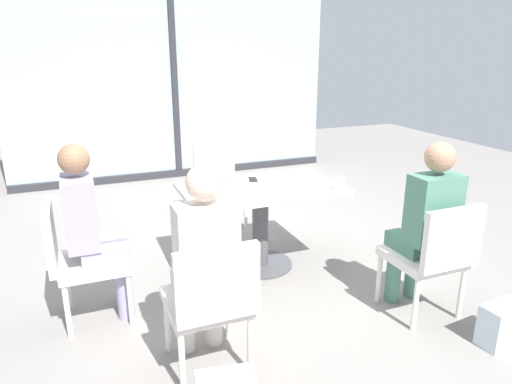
# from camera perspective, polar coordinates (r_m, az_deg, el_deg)

# --- Properties ---
(ground_plane) EXTENTS (12.00, 12.00, 0.00)m
(ground_plane) POSITION_cam_1_polar(r_m,az_deg,el_deg) (4.12, 0.53, -9.05)
(ground_plane) COLOR gray
(window_wall_backdrop) EXTENTS (4.59, 0.10, 2.70)m
(window_wall_backdrop) POSITION_cam_1_polar(r_m,az_deg,el_deg) (6.77, -10.03, 11.97)
(window_wall_backdrop) COLOR #A2B7BC
(window_wall_backdrop) RESTS_ON ground_plane
(dining_table_main) EXTENTS (1.31, 0.80, 0.73)m
(dining_table_main) POSITION_cam_1_polar(r_m,az_deg,el_deg) (3.90, 0.55, -1.97)
(dining_table_main) COLOR silver
(dining_table_main) RESTS_ON ground_plane
(chair_front_right) EXTENTS (0.46, 0.50, 0.87)m
(chair_front_right) POSITION_cam_1_polar(r_m,az_deg,el_deg) (3.40, 21.16, -7.07)
(chair_front_right) COLOR silver
(chair_front_right) RESTS_ON ground_plane
(chair_front_left) EXTENTS (0.46, 0.50, 0.87)m
(chair_front_left) POSITION_cam_1_polar(r_m,az_deg,el_deg) (2.66, -5.68, -12.98)
(chair_front_left) COLOR silver
(chair_front_left) RESTS_ON ground_plane
(chair_side_end) EXTENTS (0.50, 0.46, 0.87)m
(chair_side_end) POSITION_cam_1_polar(r_m,az_deg,el_deg) (3.37, -21.25, -7.29)
(chair_side_end) COLOR silver
(chair_side_end) RESTS_ON ground_plane
(chair_near_window) EXTENTS (0.46, 0.51, 0.87)m
(chair_near_window) POSITION_cam_1_polar(r_m,az_deg,el_deg) (4.98, -4.67, 1.83)
(chair_near_window) COLOR silver
(chair_near_window) RESTS_ON ground_plane
(person_front_right) EXTENTS (0.34, 0.39, 1.26)m
(person_front_right) POSITION_cam_1_polar(r_m,az_deg,el_deg) (3.40, 20.30, -3.27)
(person_front_right) COLOR #4C7F6B
(person_front_right) RESTS_ON ground_plane
(person_front_left) EXTENTS (0.34, 0.39, 1.26)m
(person_front_left) POSITION_cam_1_polar(r_m,az_deg,el_deg) (2.66, -6.49, -8.07)
(person_front_left) COLOR silver
(person_front_left) RESTS_ON ground_plane
(person_side_end) EXTENTS (0.39, 0.34, 1.26)m
(person_side_end) POSITION_cam_1_polar(r_m,az_deg,el_deg) (3.29, -19.74, -3.86)
(person_side_end) COLOR #9E93B7
(person_side_end) RESTS_ON ground_plane
(wine_glass_0) EXTENTS (0.07, 0.07, 0.18)m
(wine_glass_0) POSITION_cam_1_polar(r_m,az_deg,el_deg) (3.66, -5.42, 1.92)
(wine_glass_0) COLOR silver
(wine_glass_0) RESTS_ON dining_table_main
(wine_glass_1) EXTENTS (0.07, 0.07, 0.18)m
(wine_glass_1) POSITION_cam_1_polar(r_m,az_deg,el_deg) (3.97, -3.57, 3.20)
(wine_glass_1) COLOR silver
(wine_glass_1) RESTS_ON dining_table_main
(wine_glass_2) EXTENTS (0.07, 0.07, 0.18)m
(wine_glass_2) POSITION_cam_1_polar(r_m,az_deg,el_deg) (4.04, -4.49, 3.43)
(wine_glass_2) COLOR silver
(wine_glass_2) RESTS_ON dining_table_main
(wine_glass_3) EXTENTS (0.07, 0.07, 0.18)m
(wine_glass_3) POSITION_cam_1_polar(r_m,az_deg,el_deg) (3.44, -2.68, 0.97)
(wine_glass_3) COLOR silver
(wine_glass_3) RESTS_ON dining_table_main
(coffee_cup) EXTENTS (0.08, 0.08, 0.09)m
(coffee_cup) POSITION_cam_1_polar(r_m,az_deg,el_deg) (3.81, 10.38, 0.96)
(coffee_cup) COLOR white
(coffee_cup) RESTS_ON dining_table_main
(cell_phone_on_table) EXTENTS (0.11, 0.16, 0.01)m
(cell_phone_on_table) POSITION_cam_1_polar(r_m,az_deg,el_deg) (4.03, -0.39, 1.58)
(cell_phone_on_table) COLOR black
(cell_phone_on_table) RESTS_ON dining_table_main
(handbag_0) EXTENTS (0.31, 0.19, 0.28)m
(handbag_0) POSITION_cam_1_polar(r_m,az_deg,el_deg) (3.46, 28.19, -14.26)
(handbag_0) COLOR silver
(handbag_0) RESTS_ON ground_plane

